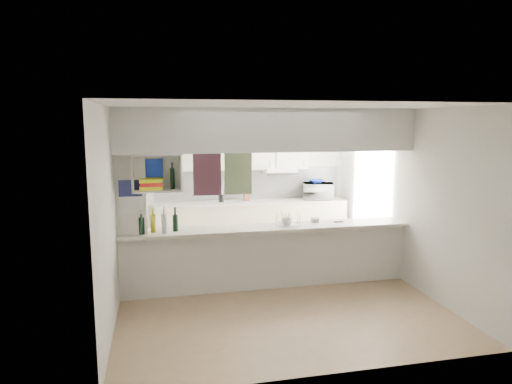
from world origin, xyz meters
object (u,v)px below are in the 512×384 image
object	(u,v)px
dish_rack	(288,219)
wine_bottles	(159,223)
bowl	(316,181)
microwave	(318,191)

from	to	relation	value
dish_rack	wine_bottles	size ratio (longest dim) A/B	0.81
bowl	microwave	bearing A→B (deg)	-10.39
microwave	bowl	bearing A→B (deg)	4.73
microwave	bowl	size ratio (longest dim) A/B	2.09
bowl	wine_bottles	distance (m)	3.68
dish_rack	wine_bottles	distance (m)	1.86
bowl	wine_bottles	bearing A→B (deg)	-144.81
bowl	dish_rack	xyz separation A→B (m)	(-1.15, -2.02, -0.27)
bowl	dish_rack	world-z (taller)	bowl
microwave	wine_bottles	distance (m)	3.71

